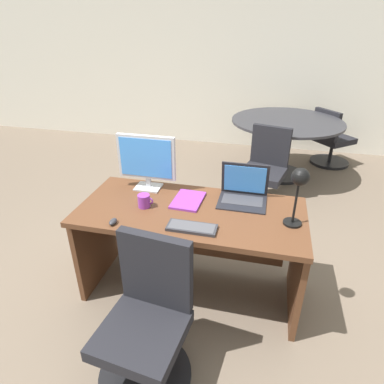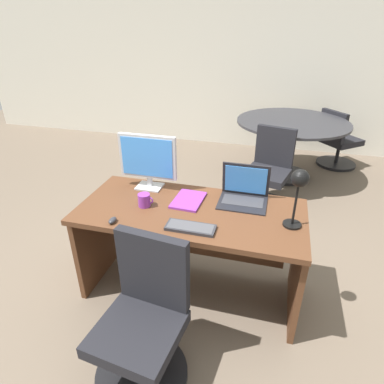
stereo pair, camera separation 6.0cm
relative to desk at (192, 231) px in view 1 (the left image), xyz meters
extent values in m
plane|color=#6B5B4C|center=(0.00, 1.45, -0.53)|extent=(12.00, 12.00, 0.00)
cube|color=silver|center=(0.00, 3.58, 0.87)|extent=(10.00, 0.10, 2.80)
cube|color=#56331E|center=(0.00, -0.05, 0.20)|extent=(1.60, 0.74, 0.04)
cube|color=#56331E|center=(-0.78, -0.05, -0.18)|extent=(0.04, 0.65, 0.71)
cube|color=#56331E|center=(0.78, -0.05, -0.18)|extent=(0.04, 0.65, 0.71)
cube|color=#56331E|center=(0.00, 0.23, -0.14)|extent=(1.41, 0.02, 0.50)
cube|color=#B7BABF|center=(-0.41, 0.20, 0.22)|extent=(0.20, 0.16, 0.01)
cube|color=#B7BABF|center=(-0.41, 0.21, 0.27)|extent=(0.04, 0.02, 0.08)
cube|color=#B7BABF|center=(-0.41, 0.20, 0.48)|extent=(0.45, 0.04, 0.34)
cube|color=#3F8CEA|center=(-0.41, 0.18, 0.48)|extent=(0.41, 0.00, 0.30)
cube|color=black|center=(0.34, 0.13, 0.22)|extent=(0.35, 0.28, 0.01)
cube|color=#38383D|center=(0.34, 0.15, 0.23)|extent=(0.30, 0.15, 0.00)
cube|color=black|center=(0.34, 0.25, 0.35)|extent=(0.35, 0.05, 0.26)
cube|color=#3F8CEA|center=(0.34, 0.24, 0.35)|extent=(0.31, 0.04, 0.22)
cube|color=#2D2D33|center=(0.06, -0.28, 0.22)|extent=(0.32, 0.13, 0.02)
cube|color=#47474C|center=(0.06, -0.28, 0.24)|extent=(0.29, 0.11, 0.00)
ellipsoid|color=#2D2D33|center=(-0.45, -0.35, 0.23)|extent=(0.04, 0.08, 0.03)
cylinder|color=black|center=(0.69, -0.07, 0.22)|extent=(0.12, 0.12, 0.01)
cylinder|color=black|center=(0.69, -0.07, 0.38)|extent=(0.02, 0.02, 0.30)
sphere|color=black|center=(0.69, -0.10, 0.57)|extent=(0.11, 0.11, 0.11)
cube|color=purple|center=(-0.05, 0.06, 0.22)|extent=(0.22, 0.30, 0.02)
cylinder|color=purple|center=(-0.33, -0.09, 0.26)|extent=(0.09, 0.09, 0.09)
torus|color=purple|center=(-0.29, -0.09, 0.27)|extent=(0.05, 0.01, 0.05)
cylinder|color=black|center=(-0.09, -0.84, -0.51)|extent=(0.56, 0.56, 0.04)
cylinder|color=black|center=(-0.09, -0.84, -0.34)|extent=(0.05, 0.05, 0.30)
cube|color=black|center=(-0.09, -0.84, -0.15)|extent=(0.51, 0.51, 0.08)
cube|color=black|center=(-0.07, -0.62, 0.13)|extent=(0.44, 0.11, 0.48)
cylinder|color=black|center=(0.70, 2.39, -0.51)|extent=(0.64, 0.64, 0.04)
cylinder|color=black|center=(0.70, 2.39, -0.14)|extent=(0.08, 0.08, 0.71)
cylinder|color=#2D2D33|center=(0.70, 2.39, 0.23)|extent=(1.43, 1.43, 0.03)
cylinder|color=black|center=(0.46, 1.47, -0.51)|extent=(0.56, 0.56, 0.04)
cylinder|color=black|center=(0.46, 1.47, -0.33)|extent=(0.05, 0.05, 0.32)
cube|color=black|center=(0.46, 1.47, -0.13)|extent=(0.56, 0.56, 0.08)
cube|color=black|center=(0.52, 1.68, 0.13)|extent=(0.44, 0.17, 0.45)
cylinder|color=black|center=(1.42, 3.00, -0.51)|extent=(0.56, 0.56, 0.04)
cylinder|color=black|center=(1.42, 3.00, -0.34)|extent=(0.05, 0.05, 0.30)
cube|color=black|center=(1.42, 3.00, -0.15)|extent=(0.65, 0.65, 0.08)
cube|color=black|center=(1.26, 2.86, 0.09)|extent=(0.33, 0.37, 0.41)
camera|label=1|loc=(0.47, -1.99, 1.40)|focal=30.72mm
camera|label=2|loc=(0.53, -1.97, 1.40)|focal=30.72mm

